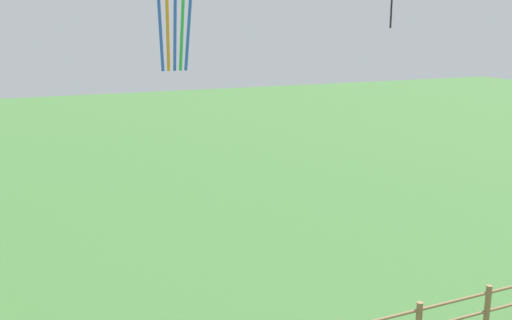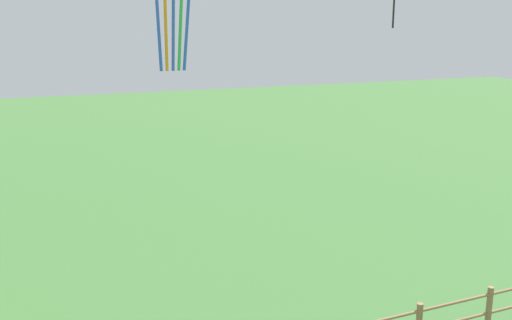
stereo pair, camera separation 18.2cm
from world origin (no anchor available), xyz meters
The scene contains 0 objects.
Camera 2 is at (-4.78, -3.60, 7.13)m, focal length 40.00 mm.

